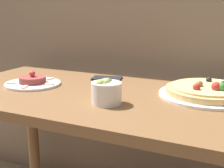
% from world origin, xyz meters
% --- Properties ---
extents(dining_table, '(1.36, 0.67, 0.72)m').
position_xyz_m(dining_table, '(0.00, 0.34, 0.62)').
color(dining_table, brown).
rests_on(dining_table, ground_plane).
extents(pizza_plate, '(0.36, 0.36, 0.07)m').
position_xyz_m(pizza_plate, '(0.35, 0.46, 0.74)').
color(pizza_plate, white).
rests_on(pizza_plate, dining_table).
extents(tartare_plate, '(0.24, 0.24, 0.06)m').
position_xyz_m(tartare_plate, '(-0.35, 0.32, 0.73)').
color(tartare_plate, white).
rests_on(tartare_plate, dining_table).
extents(small_bowl, '(0.10, 0.10, 0.09)m').
position_xyz_m(small_bowl, '(0.05, 0.22, 0.76)').
color(small_bowl, white).
rests_on(small_bowl, dining_table).
extents(napkin, '(0.15, 0.11, 0.01)m').
position_xyz_m(napkin, '(-0.11, 0.55, 0.72)').
color(napkin, black).
rests_on(napkin, dining_table).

